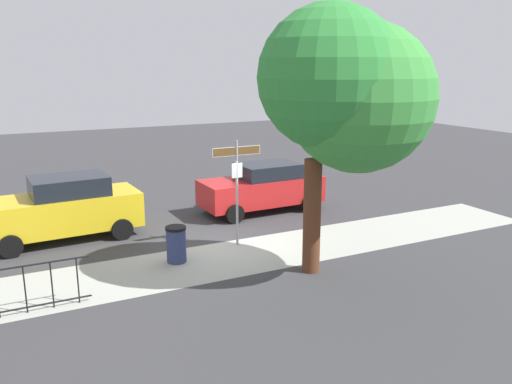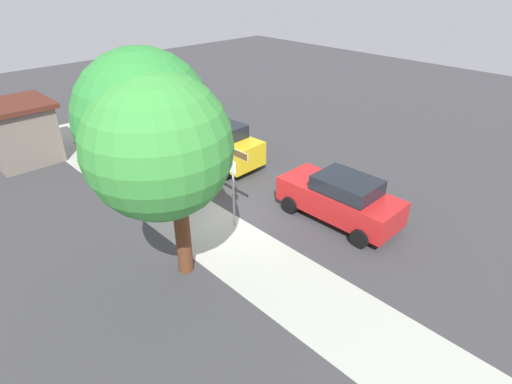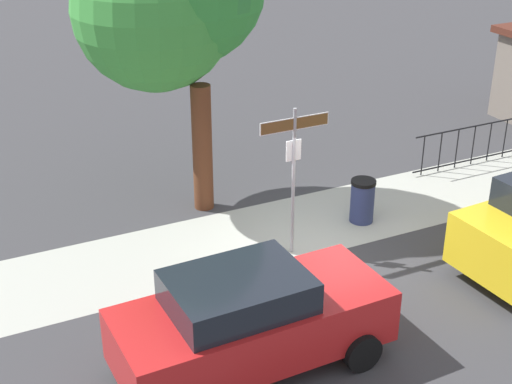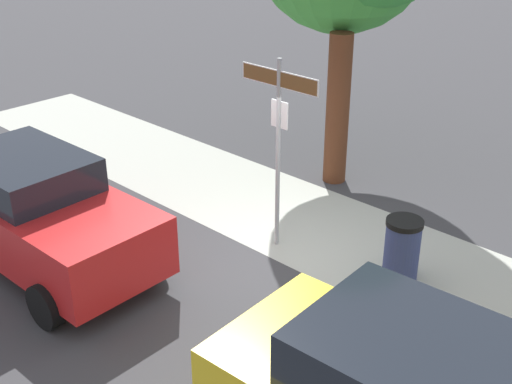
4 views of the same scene
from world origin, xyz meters
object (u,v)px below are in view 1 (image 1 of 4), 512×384
(shade_tree, at_px, (340,86))
(trash_bin, at_px, (176,244))
(street_sign, at_px, (237,173))
(car_red, at_px, (262,187))
(car_yellow, at_px, (63,208))

(shade_tree, height_order, trash_bin, shade_tree)
(street_sign, relative_size, car_red, 0.70)
(car_yellow, bearing_deg, shade_tree, 128.62)
(shade_tree, height_order, car_red, shade_tree)
(street_sign, xyz_separation_m, shade_tree, (-1.06, 3.34, 2.50))
(car_red, xyz_separation_m, car_yellow, (6.74, 0.08, 0.08))
(trash_bin, bearing_deg, shade_tree, 137.27)
(street_sign, height_order, trash_bin, street_sign)
(shade_tree, bearing_deg, street_sign, -72.39)
(car_yellow, relative_size, trash_bin, 4.68)
(street_sign, distance_m, car_yellow, 5.38)
(car_red, bearing_deg, street_sign, 50.04)
(street_sign, distance_m, car_red, 3.92)
(car_red, distance_m, car_yellow, 6.74)
(car_red, height_order, car_yellow, car_yellow)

